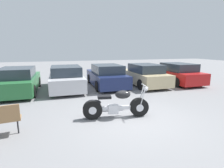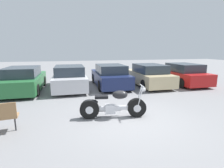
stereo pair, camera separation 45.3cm
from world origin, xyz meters
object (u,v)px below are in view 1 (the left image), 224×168
object	(u,v)px
motorcycle	(116,105)
parked_car_red	(176,74)
parked_car_silver	(66,78)
parked_car_green	(19,81)
parked_car_champagne	(144,75)
parked_car_navy	(106,76)

from	to	relation	value
motorcycle	parked_car_red	xyz separation A→B (m)	(5.98, 4.70, 0.21)
parked_car_silver	parked_car_red	distance (m)	7.36
parked_car_silver	parked_car_red	size ratio (longest dim) A/B	1.00
parked_car_green	parked_car_red	xyz separation A→B (m)	(9.80, -0.09, 0.00)
parked_car_silver	parked_car_champagne	size ratio (longest dim) A/B	1.00
parked_car_navy	parked_car_red	size ratio (longest dim) A/B	1.00
parked_car_navy	parked_car_champagne	size ratio (longest dim) A/B	1.00
parked_car_silver	parked_car_navy	bearing A→B (deg)	2.98
parked_car_silver	parked_car_champagne	distance (m)	4.90
parked_car_green	parked_car_silver	size ratio (longest dim) A/B	1.00
parked_car_navy	parked_car_red	world-z (taller)	same
parked_car_silver	parked_car_red	xyz separation A→B (m)	(7.35, -0.21, 0.00)
parked_car_navy	parked_car_red	xyz separation A→B (m)	(4.90, -0.34, 0.00)
motorcycle	parked_car_navy	size ratio (longest dim) A/B	0.55
motorcycle	parked_car_navy	bearing A→B (deg)	77.95
parked_car_champagne	parked_car_silver	bearing A→B (deg)	177.96
parked_car_navy	parked_car_red	distance (m)	4.91
parked_car_green	parked_car_champagne	world-z (taller)	same
parked_car_silver	parked_car_navy	distance (m)	2.45
parked_car_champagne	parked_car_green	bearing A→B (deg)	179.57
motorcycle	parked_car_champagne	distance (m)	5.90
parked_car_silver	motorcycle	bearing A→B (deg)	-74.32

